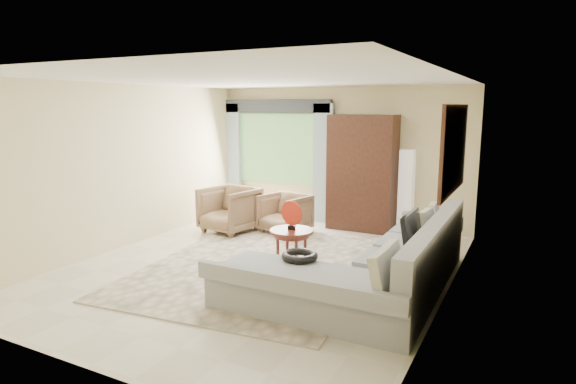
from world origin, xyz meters
The scene contains 17 objects.
ground centered at (0.00, 0.00, 0.00)m, with size 6.00×6.00×0.00m, color silver.
area_rug centered at (-0.01, 0.05, 0.01)m, with size 3.00×4.00×0.02m, color beige.
sectional_sofa centered at (1.78, -0.18, 0.28)m, with size 2.30×3.46×0.90m.
tv_screen centered at (2.05, 0.22, 0.72)m, with size 0.06×0.74×0.48m, color black.
garden_hose centered at (1.00, -0.81, 0.55)m, with size 0.43×0.43×0.09m, color black.
coffee_table centered at (0.47, 0.04, 0.31)m, with size 0.60×0.60×0.60m.
red_disc centered at (0.47, 0.04, 0.83)m, with size 0.34×0.34×0.03m, color red.
armchair_left centered at (-1.50, 1.44, 0.41)m, with size 0.87×0.90×0.82m, color #88684A.
armchair_right centered at (-0.59, 1.84, 0.35)m, with size 0.75×0.77×0.70m, color #9B7D54.
potted_plant centered at (-2.20, 2.85, 0.28)m, with size 0.50×0.43×0.55m, color #999999.
armoire centered at (0.55, 2.72, 1.05)m, with size 1.20×0.55×2.10m, color black.
floor_lamp centered at (1.35, 2.78, 0.75)m, with size 0.24×0.24×1.50m, color silver.
window centered at (-1.35, 2.97, 1.40)m, with size 1.80×0.04×1.40m, color #669E59.
curtain_left centered at (-2.40, 2.88, 1.15)m, with size 0.40×0.08×2.30m, color #9EB7CC.
curtain_right centered at (-0.30, 2.88, 1.15)m, with size 0.40×0.08×2.30m, color #9EB7CC.
valance centered at (-1.35, 2.90, 2.25)m, with size 2.40×0.12×0.26m, color #1E232D.
wall_mirror centered at (2.46, 0.35, 1.75)m, with size 0.05×1.70×1.05m.
Camera 1 is at (3.33, -5.61, 2.26)m, focal length 30.00 mm.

